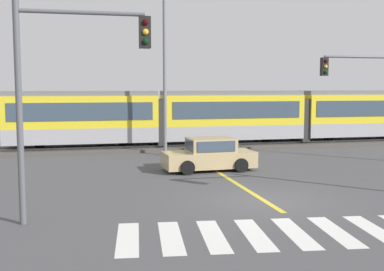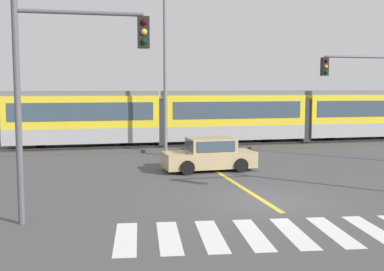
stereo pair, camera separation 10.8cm
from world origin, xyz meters
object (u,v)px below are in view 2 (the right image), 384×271
(sedan_crossing, at_px, (209,155))
(street_lamp_centre, at_px, (168,64))
(light_rail_tram, at_px, (232,115))
(traffic_light_mid_right, at_px, (369,87))
(traffic_light_near_left, at_px, (63,75))

(sedan_crossing, xyz_separation_m, street_lamp_centre, (-0.97, 5.38, 4.44))
(light_rail_tram, relative_size, traffic_light_mid_right, 4.95)
(traffic_light_near_left, height_order, traffic_light_mid_right, traffic_light_near_left)
(traffic_light_near_left, relative_size, traffic_light_mid_right, 1.11)
(sedan_crossing, distance_m, traffic_light_near_left, 10.17)
(traffic_light_near_left, xyz_separation_m, traffic_light_mid_right, (14.70, 7.87, -0.33))
(sedan_crossing, relative_size, traffic_light_mid_right, 0.76)
(traffic_light_near_left, bearing_deg, traffic_light_mid_right, 28.18)
(traffic_light_mid_right, relative_size, street_lamp_centre, 0.62)
(traffic_light_mid_right, bearing_deg, light_rail_tram, 120.59)
(traffic_light_near_left, bearing_deg, sedan_crossing, 49.75)
(traffic_light_mid_right, bearing_deg, sedan_crossing, -176.10)
(light_rail_tram, xyz_separation_m, traffic_light_near_left, (-9.97, -15.86, 2.12))
(sedan_crossing, relative_size, traffic_light_near_left, 0.68)
(sedan_crossing, bearing_deg, light_rail_tram, 66.08)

